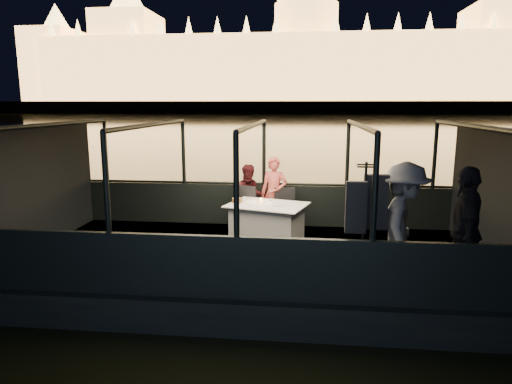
# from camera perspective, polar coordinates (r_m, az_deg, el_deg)

# --- Properties ---
(river_water) EXTENTS (500.00, 500.00, 0.00)m
(river_water) POSITION_cam_1_polar(r_m,az_deg,el_deg) (87.93, 5.72, 8.86)
(river_water) COLOR black
(river_water) RESTS_ON ground
(boat_hull) EXTENTS (8.60, 4.40, 1.00)m
(boat_hull) POSITION_cam_1_polar(r_m,az_deg,el_deg) (8.53, -0.30, -10.79)
(boat_hull) COLOR black
(boat_hull) RESTS_ON river_water
(boat_deck) EXTENTS (8.00, 4.00, 0.04)m
(boat_deck) POSITION_cam_1_polar(r_m,az_deg,el_deg) (8.36, -0.30, -7.74)
(boat_deck) COLOR black
(boat_deck) RESTS_ON boat_hull
(gunwale_port) EXTENTS (8.00, 0.08, 0.90)m
(gunwale_port) POSITION_cam_1_polar(r_m,az_deg,el_deg) (10.15, 0.98, -1.61)
(gunwale_port) COLOR black
(gunwale_port) RESTS_ON boat_deck
(gunwale_starboard) EXTENTS (8.00, 0.08, 0.90)m
(gunwale_starboard) POSITION_cam_1_polar(r_m,az_deg,el_deg) (6.34, -2.39, -9.48)
(gunwale_starboard) COLOR black
(gunwale_starboard) RESTS_ON boat_deck
(cabin_glass_port) EXTENTS (8.00, 0.02, 1.40)m
(cabin_glass_port) POSITION_cam_1_polar(r_m,az_deg,el_deg) (9.97, 1.00, 4.85)
(cabin_glass_port) COLOR #99B2B2
(cabin_glass_port) RESTS_ON gunwale_port
(cabin_glass_starboard) EXTENTS (8.00, 0.02, 1.40)m
(cabin_glass_starboard) POSITION_cam_1_polar(r_m,az_deg,el_deg) (6.03, -2.48, 0.81)
(cabin_glass_starboard) COLOR #99B2B2
(cabin_glass_starboard) RESTS_ON gunwale_starboard
(cabin_roof_glass) EXTENTS (8.00, 4.00, 0.02)m
(cabin_roof_glass) POSITION_cam_1_polar(r_m,az_deg,el_deg) (7.93, -0.32, 8.35)
(cabin_roof_glass) COLOR #99B2B2
(cabin_roof_glass) RESTS_ON boat_deck
(end_wall_fore) EXTENTS (0.02, 4.00, 2.30)m
(end_wall_fore) POSITION_cam_1_polar(r_m,az_deg,el_deg) (9.40, -25.33, 0.64)
(end_wall_fore) COLOR black
(end_wall_fore) RESTS_ON boat_deck
(end_wall_aft) EXTENTS (0.02, 4.00, 2.30)m
(end_wall_aft) POSITION_cam_1_polar(r_m,az_deg,el_deg) (8.59, 27.25, -0.40)
(end_wall_aft) COLOR black
(end_wall_aft) RESTS_ON boat_deck
(canopy_ribs) EXTENTS (8.00, 4.00, 2.30)m
(canopy_ribs) POSITION_cam_1_polar(r_m,az_deg,el_deg) (8.06, -0.31, 0.16)
(canopy_ribs) COLOR black
(canopy_ribs) RESTS_ON boat_deck
(embankment) EXTENTS (400.00, 140.00, 6.00)m
(embankment) POSITION_cam_1_polar(r_m,az_deg,el_deg) (217.88, 6.11, 10.35)
(embankment) COLOR #423D33
(embankment) RESTS_ON ground
(parliament_building) EXTENTS (220.00, 32.00, 60.00)m
(parliament_building) POSITION_cam_1_polar(r_m,az_deg,el_deg) (184.69, 6.24, 18.96)
(parliament_building) COLOR #F2D18C
(parliament_building) RESTS_ON embankment
(dining_table_central) EXTENTS (1.69, 1.42, 0.77)m
(dining_table_central) POSITION_cam_1_polar(r_m,az_deg,el_deg) (8.84, 1.39, -3.96)
(dining_table_central) COLOR white
(dining_table_central) RESTS_ON boat_deck
(chair_port_left) EXTENTS (0.59, 0.59, 0.97)m
(chair_port_left) POSITION_cam_1_polar(r_m,az_deg,el_deg) (9.40, -1.40, -2.65)
(chair_port_left) COLOR black
(chair_port_left) RESTS_ON boat_deck
(chair_port_right) EXTENTS (0.48, 0.48, 0.93)m
(chair_port_right) POSITION_cam_1_polar(r_m,az_deg,el_deg) (9.45, 3.51, -2.59)
(chair_port_right) COLOR black
(chair_port_right) RESTS_ON boat_deck
(coat_stand) EXTENTS (0.62, 0.55, 1.88)m
(coat_stand) POSITION_cam_1_polar(r_m,az_deg,el_deg) (6.66, 13.27, -4.68)
(coat_stand) COLOR black
(coat_stand) RESTS_ON boat_deck
(person_woman_coral) EXTENTS (0.61, 0.45, 1.57)m
(person_woman_coral) POSITION_cam_1_polar(r_m,az_deg,el_deg) (9.68, 2.26, -0.44)
(person_woman_coral) COLOR #CD534A
(person_woman_coral) RESTS_ON boat_deck
(person_man_maroon) EXTENTS (0.75, 0.63, 1.40)m
(person_man_maroon) POSITION_cam_1_polar(r_m,az_deg,el_deg) (9.76, -0.77, -0.33)
(person_man_maroon) COLOR #3E1116
(person_man_maroon) RESTS_ON boat_deck
(passenger_stripe) EXTENTS (0.93, 1.33, 1.87)m
(passenger_stripe) POSITION_cam_1_polar(r_m,az_deg,el_deg) (6.86, 17.91, -4.90)
(passenger_stripe) COLOR silver
(passenger_stripe) RESTS_ON boat_deck
(passenger_dark) EXTENTS (0.72, 1.16, 1.84)m
(passenger_dark) POSITION_cam_1_polar(r_m,az_deg,el_deg) (7.04, 24.62, -4.97)
(passenger_dark) COLOR black
(passenger_dark) RESTS_ON boat_deck
(wine_bottle) EXTENTS (0.09, 0.09, 0.34)m
(wine_bottle) POSITION_cam_1_polar(r_m,az_deg,el_deg) (8.71, -2.58, -0.62)
(wine_bottle) COLOR #133312
(wine_bottle) RESTS_ON dining_table_central
(bread_basket) EXTENTS (0.27, 0.27, 0.08)m
(bread_basket) POSITION_cam_1_polar(r_m,az_deg,el_deg) (8.94, -2.36, -1.03)
(bread_basket) COLOR brown
(bread_basket) RESTS_ON dining_table_central
(amber_candle) EXTENTS (0.07, 0.07, 0.07)m
(amber_candle) POSITION_cam_1_polar(r_m,az_deg,el_deg) (8.94, 0.66, -1.03)
(amber_candle) COLOR orange
(amber_candle) RESTS_ON dining_table_central
(plate_near) EXTENTS (0.29, 0.29, 0.01)m
(plate_near) POSITION_cam_1_polar(r_m,az_deg,el_deg) (8.66, 2.79, -1.65)
(plate_near) COLOR white
(plate_near) RESTS_ON dining_table_central
(plate_far) EXTENTS (0.33, 0.33, 0.02)m
(plate_far) POSITION_cam_1_polar(r_m,az_deg,el_deg) (9.15, -1.35, -0.95)
(plate_far) COLOR silver
(plate_far) RESTS_ON dining_table_central
(wine_glass_white) EXTENTS (0.07, 0.07, 0.19)m
(wine_glass_white) POSITION_cam_1_polar(r_m,az_deg,el_deg) (8.74, -2.55, -0.94)
(wine_glass_white) COLOR silver
(wine_glass_white) RESTS_ON dining_table_central
(wine_glass_red) EXTENTS (0.07, 0.07, 0.21)m
(wine_glass_red) POSITION_cam_1_polar(r_m,az_deg,el_deg) (9.05, 1.88, -0.52)
(wine_glass_red) COLOR white
(wine_glass_red) RESTS_ON dining_table_central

